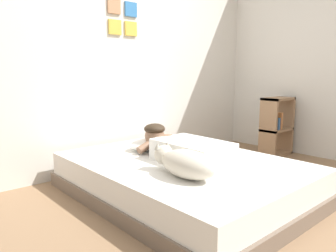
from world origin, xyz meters
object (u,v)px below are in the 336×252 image
object	(u,v)px
dog	(185,163)
cell_phone	(200,154)
bookshelf	(276,126)
pillow	(153,143)
person_lying	(181,147)
bed	(183,178)
coffee_cup	(168,144)

from	to	relation	value
dog	cell_phone	xyz separation A→B (m)	(0.55, 0.36, -0.10)
cell_phone	bookshelf	bearing A→B (deg)	6.44
bookshelf	dog	bearing A→B (deg)	-166.00
cell_phone	bookshelf	world-z (taller)	bookshelf
pillow	person_lying	world-z (taller)	person_lying
person_lying	bookshelf	distance (m)	1.87
bed	dog	xyz separation A→B (m)	(-0.30, -0.33, 0.26)
pillow	bookshelf	size ratio (longest dim) A/B	0.69
pillow	coffee_cup	distance (m)	0.16
cell_phone	bookshelf	size ratio (longest dim) A/B	0.19
cell_phone	coffee_cup	bearing A→B (deg)	95.66
person_lying	cell_phone	world-z (taller)	person_lying
pillow	bookshelf	distance (m)	1.83
bed	cell_phone	xyz separation A→B (m)	(0.24, 0.03, 0.16)
bed	coffee_cup	distance (m)	0.51
bed	cell_phone	bearing A→B (deg)	6.92
pillow	coffee_cup	size ratio (longest dim) A/B	4.16
cell_phone	bookshelf	distance (m)	1.64
cell_phone	pillow	bearing A→B (deg)	109.65
bed	dog	world-z (taller)	dog
person_lying	dog	world-z (taller)	person_lying
dog	bookshelf	xyz separation A→B (m)	(2.18, 0.54, -0.03)
bed	person_lying	size ratio (longest dim) A/B	2.24
pillow	person_lying	xyz separation A→B (m)	(-0.06, -0.46, 0.05)
bed	bookshelf	world-z (taller)	bookshelf
coffee_cup	bookshelf	distance (m)	1.69
pillow	person_lying	distance (m)	0.47
person_lying	coffee_cup	bearing A→B (deg)	63.80
person_lying	dog	bearing A→B (deg)	-130.56
coffee_cup	cell_phone	size ratio (longest dim) A/B	0.89
coffee_cup	cell_phone	distance (m)	0.40
bed	pillow	bearing A→B (deg)	81.75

